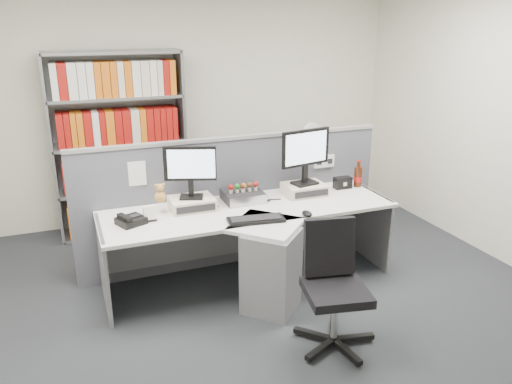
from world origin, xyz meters
name	(u,v)px	position (x,y,z in m)	size (l,w,h in m)	color
ground	(286,327)	(0.00, 0.00, 0.00)	(5.50, 5.50, 0.00)	#313439
room_shell	(291,99)	(0.00, 0.00, 1.79)	(5.04, 5.54, 2.72)	white
partition	(234,200)	(0.00, 1.25, 0.65)	(3.00, 0.08, 1.27)	#595A65
desk	(258,245)	(0.00, 0.60, 0.46)	(2.60, 1.20, 0.72)	white
monitor_riser_left	(192,203)	(-0.48, 0.98, 0.77)	(0.38, 0.31, 0.10)	beige
monitor_riser_right	(305,189)	(0.62, 0.98, 0.77)	(0.38, 0.31, 0.10)	beige
monitor_left	(190,168)	(-0.48, 0.98, 1.09)	(0.44, 0.20, 0.46)	black
monitor_right	(306,152)	(0.62, 0.98, 1.13)	(0.51, 0.20, 0.52)	black
desktop_pc	(243,196)	(0.01, 1.01, 0.77)	(0.35, 0.31, 0.09)	black
figurines	(243,186)	(0.01, 0.99, 0.86)	(0.29, 0.05, 0.09)	beige
keyboard	(256,219)	(-0.06, 0.50, 0.74)	(0.49, 0.24, 0.03)	black
mouse	(307,214)	(0.39, 0.45, 0.74)	(0.08, 0.12, 0.05)	black
desk_phone	(130,220)	(-1.03, 0.81, 0.75)	(0.26, 0.25, 0.09)	black
desk_calendar	(150,215)	(-0.88, 0.82, 0.77)	(0.11, 0.08, 0.13)	black
plush_toy	(160,194)	(-0.75, 0.96, 0.89)	(0.10, 0.10, 0.17)	#BE8C3F
speaker	(343,183)	(1.05, 1.00, 0.78)	(0.17, 0.09, 0.11)	black
cola_bottle	(358,177)	(1.22, 1.00, 0.82)	(0.08, 0.08, 0.27)	#3F190A
shelving_unit	(120,147)	(-0.90, 2.44, 0.98)	(1.41, 0.40, 2.00)	gray
filing_cabinet	(309,192)	(1.20, 1.99, 0.35)	(0.45, 0.61, 0.70)	gray
desk_fan	(311,138)	(1.20, 1.99, 1.00)	(0.29, 0.17, 0.48)	white
office_chair	(333,282)	(0.25, -0.27, 0.49)	(0.61, 0.60, 0.92)	silver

